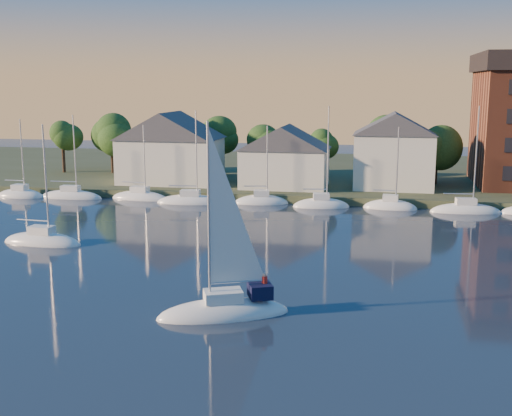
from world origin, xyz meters
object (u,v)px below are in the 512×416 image
(clubhouse_centre, at_px, (285,156))
(drifting_sailboat_left, at_px, (42,243))
(clubhouse_west, at_px, (171,147))
(clubhouse_east, at_px, (394,149))
(hero_sailboat, at_px, (226,307))

(clubhouse_centre, xyz_separation_m, drifting_sailboat_left, (-17.71, -30.98, -5.04))
(clubhouse_west, distance_m, clubhouse_centre, 16.05)
(clubhouse_centre, bearing_deg, clubhouse_west, 176.42)
(clubhouse_west, xyz_separation_m, drifting_sailboat_left, (-1.71, -31.98, -5.84))
(clubhouse_east, bearing_deg, clubhouse_centre, -171.87)
(clubhouse_west, distance_m, clubhouse_east, 30.02)
(clubhouse_east, height_order, hero_sailboat, hero_sailboat)
(clubhouse_east, distance_m, drifting_sailboat_left, 46.13)
(clubhouse_west, relative_size, hero_sailboat, 1.03)
(clubhouse_west, bearing_deg, clubhouse_centre, -3.58)
(hero_sailboat, bearing_deg, clubhouse_west, -90.88)
(clubhouse_centre, bearing_deg, drifting_sailboat_left, -119.75)
(hero_sailboat, bearing_deg, clubhouse_centre, -109.22)
(clubhouse_east, xyz_separation_m, hero_sailboat, (-10.87, -47.74, -5.44))
(clubhouse_east, distance_m, hero_sailboat, 49.27)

